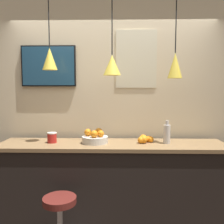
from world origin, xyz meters
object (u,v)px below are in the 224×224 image
fruit_bowl (95,138)px  juice_bottle (167,134)px  mounted_tv (49,66)px  spread_jar (52,138)px  bar_stool (60,221)px

fruit_bowl → juice_bottle: size_ratio=1.12×
fruit_bowl → mounted_tv: mounted_tv is taller
fruit_bowl → spread_jar: size_ratio=2.50×
bar_stool → juice_bottle: juice_bottle is taller
fruit_bowl → bar_stool: bearing=-118.5°
juice_bottle → mounted_tv: 1.63m
spread_jar → mounted_tv: bearing=108.8°
juice_bottle → fruit_bowl: bearing=-179.9°
juice_bottle → bar_stool: bearing=-154.1°
spread_jar → mounted_tv: mounted_tv is taller
mounted_tv → fruit_bowl: bearing=-28.8°
spread_jar → mounted_tv: size_ratio=0.17×
bar_stool → juice_bottle: 1.41m
fruit_bowl → mounted_tv: bearing=151.2°
juice_bottle → mounted_tv: bearing=166.8°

